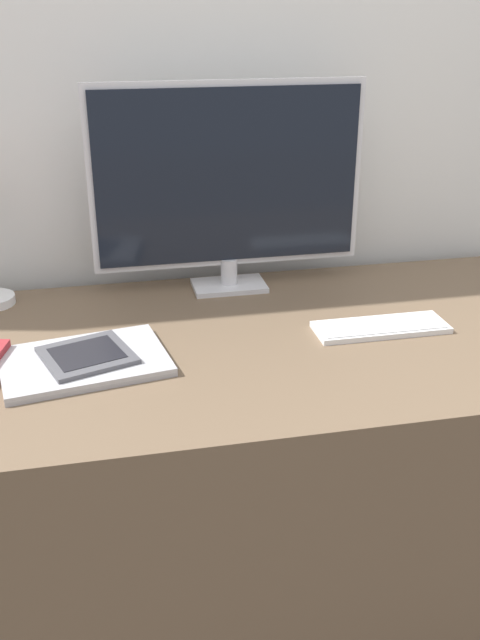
% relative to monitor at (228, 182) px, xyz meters
% --- Properties ---
extents(wall_back, '(3.60, 0.05, 2.40)m').
position_rel_monitor_xyz_m(wall_back, '(0.04, 0.16, 0.19)').
color(wall_back, silver).
rests_on(wall_back, ground_plane).
extents(desk, '(1.49, 0.75, 0.75)m').
position_rel_monitor_xyz_m(desk, '(0.04, -0.29, -0.63)').
color(desk, brown).
rests_on(desk, ground_plane).
extents(monitor, '(0.64, 0.11, 0.49)m').
position_rel_monitor_xyz_m(monitor, '(0.00, 0.00, 0.00)').
color(monitor, silver).
rests_on(monitor, desk).
extents(keyboard, '(0.29, 0.10, 0.01)m').
position_rel_monitor_xyz_m(keyboard, '(0.27, -0.31, -0.25)').
color(keyboard, silver).
rests_on(keyboard, desk).
extents(laptop, '(0.34, 0.26, 0.02)m').
position_rel_monitor_xyz_m(laptop, '(-0.35, -0.34, -0.25)').
color(laptop, '#A3A3A8').
rests_on(laptop, desk).
extents(ereader, '(0.20, 0.20, 0.01)m').
position_rel_monitor_xyz_m(ereader, '(-0.35, -0.34, -0.24)').
color(ereader, '#4C4C51').
rests_on(ereader, laptop).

